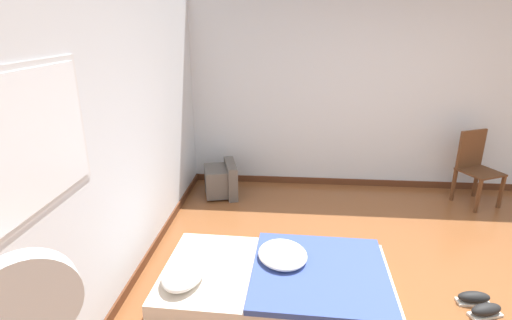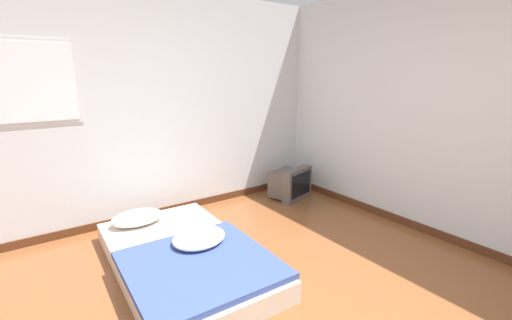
{
  "view_description": "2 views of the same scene",
  "coord_description": "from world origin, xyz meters",
  "px_view_note": "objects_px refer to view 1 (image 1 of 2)",
  "views": [
    {
      "loc": [
        -2.81,
        1.24,
        2.2
      ],
      "look_at": [
        0.96,
        1.58,
        0.87
      ],
      "focal_mm": 28.0,
      "sensor_mm": 36.0,
      "label": 1
    },
    {
      "loc": [
        -0.98,
        -1.28,
        1.68
      ],
      "look_at": [
        1.07,
        1.63,
        0.78
      ],
      "focal_mm": 24.0,
      "sensor_mm": 36.0,
      "label": 2
    }
  ],
  "objects_px": {
    "mattress_bed": "(277,278)",
    "sneaker_pair": "(480,304)",
    "crt_tv": "(222,180)",
    "wooden_chair": "(475,162)"
  },
  "relations": [
    {
      "from": "wooden_chair",
      "to": "sneaker_pair",
      "type": "relative_size",
      "value": 3.0
    },
    {
      "from": "crt_tv",
      "to": "wooden_chair",
      "type": "height_order",
      "value": "wooden_chair"
    },
    {
      "from": "wooden_chair",
      "to": "sneaker_pair",
      "type": "height_order",
      "value": "wooden_chair"
    },
    {
      "from": "crt_tv",
      "to": "sneaker_pair",
      "type": "relative_size",
      "value": 1.91
    },
    {
      "from": "wooden_chair",
      "to": "mattress_bed",
      "type": "bearing_deg",
      "value": 130.36
    },
    {
      "from": "mattress_bed",
      "to": "sneaker_pair",
      "type": "xyz_separation_m",
      "value": [
        -0.1,
        -1.63,
        -0.07
      ]
    },
    {
      "from": "sneaker_pair",
      "to": "wooden_chair",
      "type": "bearing_deg",
      "value": -19.47
    },
    {
      "from": "wooden_chair",
      "to": "sneaker_pair",
      "type": "bearing_deg",
      "value": 160.53
    },
    {
      "from": "crt_tv",
      "to": "wooden_chair",
      "type": "bearing_deg",
      "value": -88.35
    },
    {
      "from": "mattress_bed",
      "to": "sneaker_pair",
      "type": "distance_m",
      "value": 1.63
    }
  ]
}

